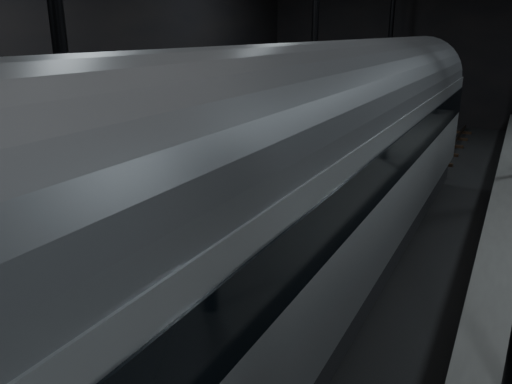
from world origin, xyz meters
The scene contains 6 objects.
ground centered at (0.00, 0.00, 0.00)m, with size 44.00×44.00×0.00m, color black.
platform_left centered at (-7.50, 0.00, 0.50)m, with size 9.00×43.80×1.00m, color #545452.
tactile_strip centered at (-3.25, 0.00, 1.00)m, with size 0.50×43.80×0.01m, color olive.
track centered at (0.00, 0.00, 0.07)m, with size 2.40×43.00×0.24m.
train centered at (0.00, -0.47, 2.95)m, with size 2.96×19.75×5.28m.
woman centered at (-5.65, 0.38, 1.82)m, with size 0.60×0.39×1.64m, color tan.
Camera 1 is at (3.35, -10.35, 5.58)m, focal length 35.00 mm.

